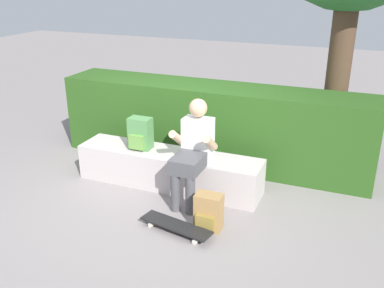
% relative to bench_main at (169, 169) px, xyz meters
% --- Properties ---
extents(ground_plane, '(24.00, 24.00, 0.00)m').
position_rel_bench_main_xyz_m(ground_plane, '(0.00, -0.28, -0.23)').
color(ground_plane, gray).
extents(bench_main, '(2.35, 0.50, 0.45)m').
position_rel_bench_main_xyz_m(bench_main, '(0.00, 0.00, 0.00)').
color(bench_main, '#B9AFAD').
rests_on(bench_main, ground).
extents(person_skater, '(0.49, 0.62, 1.20)m').
position_rel_bench_main_xyz_m(person_skater, '(0.42, -0.22, 0.42)').
color(person_skater, white).
rests_on(person_skater, ground).
extents(skateboard_near_person, '(0.82, 0.35, 0.09)m').
position_rel_bench_main_xyz_m(skateboard_near_person, '(0.51, -0.94, -0.15)').
color(skateboard_near_person, black).
rests_on(skateboard_near_person, ground).
extents(backpack_on_bench, '(0.28, 0.23, 0.40)m').
position_rel_bench_main_xyz_m(backpack_on_bench, '(-0.38, -0.01, 0.42)').
color(backpack_on_bench, '#51894C').
rests_on(backpack_on_bench, bench_main).
extents(backpack_on_ground, '(0.28, 0.23, 0.40)m').
position_rel_bench_main_xyz_m(backpack_on_ground, '(0.80, -0.75, -0.03)').
color(backpack_on_ground, '#A37A47').
rests_on(backpack_on_ground, ground).
extents(hedge_row, '(4.33, 0.74, 1.10)m').
position_rel_bench_main_xyz_m(hedge_row, '(0.24, 0.94, 0.32)').
color(hedge_row, '#29511A').
rests_on(hedge_row, ground).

